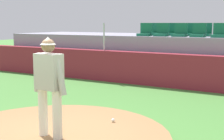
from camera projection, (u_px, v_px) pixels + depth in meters
The scene contains 14 objects.
pitcher at pixel (49, 80), 5.57m from camera, with size 0.76×0.30×1.76m.
baseball at pixel (113, 120), 6.56m from camera, with size 0.07×0.07×0.07m, color white.
brick_barrier at pixel (170, 70), 11.18m from camera, with size 17.07×0.40×1.17m, color maroon.
fence_post_left at pixel (104, 37), 12.33m from camera, with size 0.06×0.06×1.04m, color silver.
bleacher_platform at pixel (189, 57), 13.04m from camera, with size 15.91×3.55×1.72m, color #8E8AA0.
stadium_chair_0 at pixel (145, 32), 12.47m from camera, with size 0.48×0.44×0.50m.
stadium_chair_1 at pixel (162, 32), 12.19m from camera, with size 0.48×0.44×0.50m.
stadium_chair_2 at pixel (180, 32), 11.85m from camera, with size 0.48×0.44×0.50m.
stadium_chair_3 at pixel (199, 33), 11.49m from camera, with size 0.48×0.44×0.50m.
stadium_chair_4 at pixel (220, 33), 11.11m from camera, with size 0.48×0.44×0.50m.
stadium_chair_5 at pixel (154, 31), 13.28m from camera, with size 0.48×0.44×0.50m.
stadium_chair_6 at pixel (170, 32), 12.92m from camera, with size 0.48×0.44×0.50m.
stadium_chair_7 at pixel (187, 32), 12.62m from camera, with size 0.48×0.44×0.50m.
stadium_chair_8 at pixel (205, 32), 12.26m from camera, with size 0.48×0.44×0.50m.
Camera 1 is at (3.71, -4.32, 2.22)m, focal length 51.85 mm.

